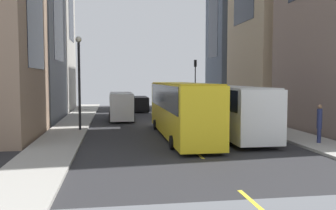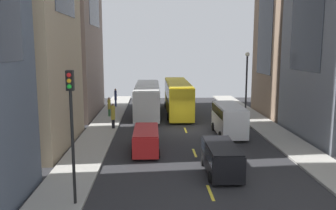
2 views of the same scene
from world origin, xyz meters
The scene contains 20 objects.
ground_plane centered at (0.00, 0.00, 0.00)m, with size 41.88×41.88×0.00m, color #28282B.
sidewalk_west centered at (-7.55, 0.00, 0.07)m, with size 2.77×44.00×0.15m, color #9E9B93.
sidewalk_east centered at (7.55, 0.00, 0.07)m, with size 2.77×44.00×0.15m, color #9E9B93.
lane_stripe_1 centered at (0.00, -14.00, 0.01)m, with size 0.16×2.00×0.01m, color yellow.
lane_stripe_2 centered at (0.00, -7.00, 0.01)m, with size 0.16×2.00×0.01m, color yellow.
lane_stripe_3 centered at (0.00, 0.00, 0.01)m, with size 0.16×2.00×0.01m, color yellow.
lane_stripe_4 centered at (0.00, 7.00, 0.01)m, with size 0.16×2.00×0.01m, color yellow.
lane_stripe_5 centered at (0.00, 14.00, 0.01)m, with size 0.16×2.00×0.01m, color yellow.
lane_stripe_6 centered at (0.00, 21.00, 0.01)m, with size 0.16×2.00×0.01m, color yellow.
building_east_2 centered at (13.39, 7.19, 10.03)m, with size 8.60×8.91×20.06m.
city_bus_white centered at (-3.54, 7.71, 2.01)m, with size 2.80×12.36×3.35m.
streetcar_yellow centered at (-0.13, 8.45, 2.12)m, with size 2.70×12.70×3.59m.
delivery_van_white centered at (3.51, -1.89, 1.51)m, with size 2.25×5.45×2.58m.
car_red_0 centered at (-3.41, -6.52, 0.97)m, with size 1.91×4.75×1.65m.
car_black_1 centered at (1.08, -11.14, 1.03)m, with size 1.94×4.60×1.75m.
pedestrian_walking_far centered at (-7.52, 12.50, 1.37)m, with size 0.30×0.30×2.23m.
pedestrian_crossing_mid centered at (-7.55, 6.22, 1.24)m, with size 0.33×0.33×2.03m.
pedestrian_crossing_near centered at (-6.51, 0.45, 1.34)m, with size 0.37×0.37×2.26m.
traffic_light_near_corner centered at (-6.57, -15.28, 4.44)m, with size 0.32×0.44×6.21m.
streetlamp_near centered at (6.67, 4.78, 4.31)m, with size 0.44×0.44×6.75m.
Camera 2 is at (-2.90, -31.11, 7.33)m, focal length 38.01 mm.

